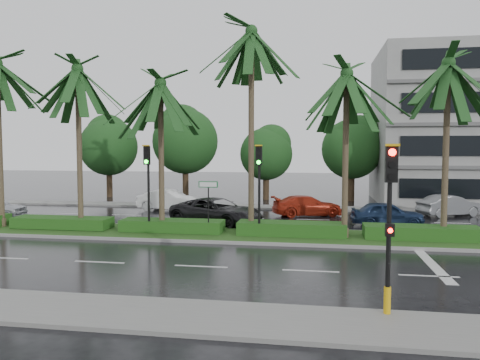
% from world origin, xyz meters
% --- Properties ---
extents(ground, '(120.00, 120.00, 0.00)m').
position_xyz_m(ground, '(0.00, 0.00, 0.00)').
color(ground, black).
rests_on(ground, ground).
extents(near_sidewalk, '(40.00, 2.40, 0.12)m').
position_xyz_m(near_sidewalk, '(0.00, -10.20, 0.06)').
color(near_sidewalk, slate).
rests_on(near_sidewalk, ground).
extents(far_sidewalk, '(40.00, 2.00, 0.12)m').
position_xyz_m(far_sidewalk, '(0.00, 12.00, 0.06)').
color(far_sidewalk, slate).
rests_on(far_sidewalk, ground).
extents(median, '(36.00, 4.00, 0.15)m').
position_xyz_m(median, '(0.00, 1.00, 0.08)').
color(median, gray).
rests_on(median, ground).
extents(hedge, '(35.20, 1.40, 0.60)m').
position_xyz_m(hedge, '(0.00, 1.00, 0.45)').
color(hedge, '#154B16').
rests_on(hedge, median).
extents(lane_markings, '(34.00, 13.06, 0.01)m').
position_xyz_m(lane_markings, '(3.04, -0.43, 0.01)').
color(lane_markings, silver).
rests_on(lane_markings, ground).
extents(palm_row, '(26.30, 4.20, 10.64)m').
position_xyz_m(palm_row, '(-1.25, 1.02, 7.80)').
color(palm_row, '#413125').
rests_on(palm_row, median).
extents(signal_near, '(0.34, 0.45, 4.36)m').
position_xyz_m(signal_near, '(6.00, -9.39, 2.50)').
color(signal_near, black).
rests_on(signal_near, near_sidewalk).
extents(signal_median_left, '(0.34, 0.42, 4.36)m').
position_xyz_m(signal_median_left, '(-4.00, 0.30, 3.00)').
color(signal_median_left, black).
rests_on(signal_median_left, median).
extents(signal_median_right, '(0.34, 0.42, 4.36)m').
position_xyz_m(signal_median_right, '(1.50, 0.30, 3.00)').
color(signal_median_right, black).
rests_on(signal_median_right, median).
extents(street_sign, '(0.95, 0.09, 2.60)m').
position_xyz_m(street_sign, '(-1.00, 0.48, 2.12)').
color(street_sign, black).
rests_on(street_sign, median).
extents(bg_trees, '(33.29, 5.62, 8.12)m').
position_xyz_m(bg_trees, '(0.12, 17.59, 4.84)').
color(bg_trees, '#332717').
rests_on(bg_trees, ground).
extents(car_white, '(2.19, 4.59, 1.45)m').
position_xyz_m(car_white, '(-5.88, 9.49, 0.73)').
color(car_white, white).
rests_on(car_white, ground).
extents(car_darkgrey, '(4.53, 6.03, 1.52)m').
position_xyz_m(car_darkgrey, '(-1.38, 4.19, 0.76)').
color(car_darkgrey, black).
rests_on(car_darkgrey, ground).
extents(car_red, '(3.13, 4.84, 1.31)m').
position_xyz_m(car_red, '(3.62, 8.54, 0.65)').
color(car_red, '#A62412').
rests_on(car_red, ground).
extents(car_blue, '(1.94, 4.09, 1.35)m').
position_xyz_m(car_blue, '(8.12, 5.50, 0.68)').
color(car_blue, navy).
rests_on(car_blue, ground).
extents(car_grey, '(3.03, 4.36, 1.36)m').
position_xyz_m(car_grey, '(12.62, 9.85, 0.68)').
color(car_grey, slate).
rests_on(car_grey, ground).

